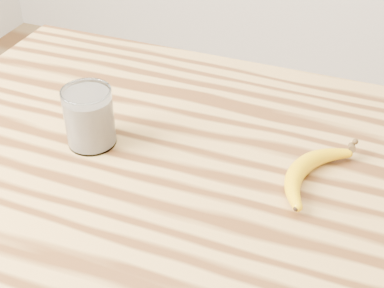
% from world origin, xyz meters
% --- Properties ---
extents(table, '(1.20, 0.80, 0.90)m').
position_xyz_m(table, '(0.00, 0.00, 0.77)').
color(table, '#B28747').
rests_on(table, ground).
extents(smoothie_glass, '(0.09, 0.09, 0.11)m').
position_xyz_m(smoothie_glass, '(-0.23, 0.00, 0.95)').
color(smoothie_glass, white).
rests_on(smoothie_glass, table).
extents(banana, '(0.17, 0.27, 0.03)m').
position_xyz_m(banana, '(0.14, 0.05, 0.92)').
color(banana, '#DBA306').
rests_on(banana, table).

